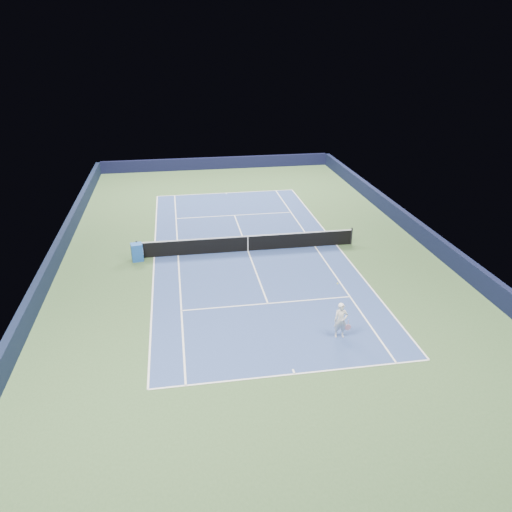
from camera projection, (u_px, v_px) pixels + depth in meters
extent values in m
plane|color=#344F2B|center=(248.00, 251.00, 29.66)|extent=(40.00, 40.00, 0.00)
cube|color=black|center=(217.00, 163.00, 47.27)|extent=(22.00, 0.35, 1.10)
cube|color=#111533|center=(419.00, 231.00, 31.06)|extent=(0.35, 40.00, 1.10)
cube|color=black|center=(56.00, 255.00, 27.81)|extent=(0.35, 40.00, 1.10)
cube|color=navy|center=(248.00, 251.00, 29.66)|extent=(10.97, 23.77, 0.01)
cube|color=white|center=(226.00, 193.00, 40.35)|extent=(10.97, 0.08, 0.00)
cube|color=white|center=(295.00, 374.00, 18.96)|extent=(10.97, 0.08, 0.00)
cube|color=white|center=(337.00, 245.00, 30.48)|extent=(0.08, 23.77, 0.00)
cube|color=white|center=(154.00, 257.00, 28.83)|extent=(0.08, 23.77, 0.00)
cube|color=white|center=(315.00, 246.00, 30.27)|extent=(0.08, 23.77, 0.00)
cube|color=white|center=(178.00, 255.00, 29.04)|extent=(0.08, 23.77, 0.00)
cube|color=white|center=(234.00, 215.00, 35.41)|extent=(8.23, 0.08, 0.00)
cube|color=white|center=(268.00, 303.00, 23.90)|extent=(8.23, 0.08, 0.00)
cube|color=white|center=(248.00, 251.00, 29.66)|extent=(0.08, 12.80, 0.00)
cube|color=white|center=(226.00, 193.00, 40.21)|extent=(0.08, 0.30, 0.00)
cube|color=white|center=(294.00, 372.00, 19.10)|extent=(0.08, 0.30, 0.00)
cylinder|color=black|center=(137.00, 250.00, 28.48)|extent=(0.10, 0.10, 1.07)
cylinder|color=black|center=(351.00, 236.00, 30.40)|extent=(0.10, 0.10, 1.07)
cube|color=black|center=(248.00, 244.00, 29.47)|extent=(12.80, 0.03, 0.91)
cube|color=white|center=(248.00, 236.00, 29.27)|extent=(12.80, 0.04, 0.06)
cube|color=white|center=(248.00, 244.00, 29.47)|extent=(0.05, 0.04, 0.91)
cube|color=#1B4DA5|center=(137.00, 252.00, 28.23)|extent=(0.71, 0.66, 1.02)
cube|color=white|center=(142.00, 253.00, 28.30)|extent=(0.09, 0.45, 0.45)
imported|color=white|center=(341.00, 320.00, 20.99)|extent=(0.62, 0.45, 1.59)
cylinder|color=pink|center=(348.00, 322.00, 21.03)|extent=(0.03, 0.03, 0.26)
cylinder|color=black|center=(348.00, 327.00, 21.13)|extent=(0.26, 0.02, 0.26)
cylinder|color=pink|center=(348.00, 327.00, 21.13)|extent=(0.28, 0.03, 0.28)
sphere|color=yellow|center=(338.00, 284.00, 21.40)|extent=(0.07, 0.07, 0.07)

